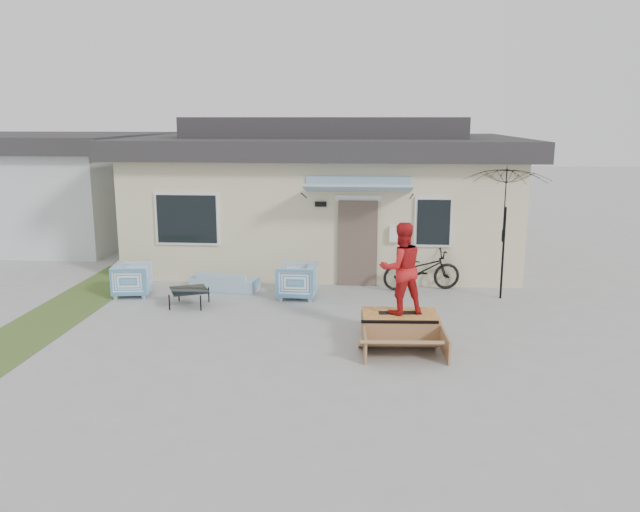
# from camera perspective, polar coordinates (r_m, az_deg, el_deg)

# --- Properties ---
(ground) EXTENTS (90.00, 90.00, 0.00)m
(ground) POSITION_cam_1_polar(r_m,az_deg,el_deg) (11.71, -2.20, -8.07)
(ground) COLOR #999999
(ground) RESTS_ON ground
(grass_strip) EXTENTS (1.40, 8.00, 0.01)m
(grass_strip) POSITION_cam_1_polar(r_m,az_deg,el_deg) (15.02, -21.41, -4.32)
(grass_strip) COLOR #3E5926
(grass_strip) RESTS_ON ground
(house) EXTENTS (10.80, 8.49, 4.10)m
(house) POSITION_cam_1_polar(r_m,az_deg,el_deg) (19.06, 0.62, 5.82)
(house) COLOR beige
(house) RESTS_ON ground
(neighbor_house) EXTENTS (8.60, 7.60, 3.50)m
(neighbor_house) POSITION_cam_1_polar(r_m,az_deg,el_deg) (24.13, -24.88, 5.67)
(neighbor_house) COLOR silver
(neighbor_house) RESTS_ON ground
(loveseat) EXTENTS (1.63, 0.68, 0.62)m
(loveseat) POSITION_cam_1_polar(r_m,az_deg,el_deg) (15.51, -8.44, -1.91)
(loveseat) COLOR teal
(loveseat) RESTS_ON ground
(armchair_left) EXTENTS (0.88, 0.92, 0.84)m
(armchair_left) POSITION_cam_1_polar(r_m,az_deg,el_deg) (15.49, -16.23, -1.87)
(armchair_left) COLOR teal
(armchair_left) RESTS_ON ground
(armchair_right) EXTENTS (0.83, 0.88, 0.88)m
(armchair_right) POSITION_cam_1_polar(r_m,az_deg,el_deg) (14.70, -2.07, -2.05)
(armchair_right) COLOR teal
(armchair_right) RESTS_ON ground
(coffee_table) EXTENTS (1.01, 1.01, 0.38)m
(coffee_table) POSITION_cam_1_polar(r_m,az_deg,el_deg) (14.40, -11.47, -3.62)
(coffee_table) COLOR black
(coffee_table) RESTS_ON ground
(bicycle) EXTENTS (1.96, 1.01, 1.19)m
(bicycle) POSITION_cam_1_polar(r_m,az_deg,el_deg) (15.53, 8.98, -0.83)
(bicycle) COLOR black
(bicycle) RESTS_ON ground
(patio_umbrella) EXTENTS (2.30, 2.21, 2.20)m
(patio_umbrella) POSITION_cam_1_polar(r_m,az_deg,el_deg) (14.96, 16.03, 2.85)
(patio_umbrella) COLOR black
(patio_umbrella) RESTS_ON ground
(skate_ramp) EXTENTS (1.49, 1.93, 0.46)m
(skate_ramp) POSITION_cam_1_polar(r_m,az_deg,el_deg) (12.19, 7.08, -6.17)
(skate_ramp) COLOR #916943
(skate_ramp) RESTS_ON ground
(skateboard) EXTENTS (0.81, 0.27, 0.05)m
(skateboard) POSITION_cam_1_polar(r_m,az_deg,el_deg) (12.16, 7.09, -4.95)
(skateboard) COLOR black
(skateboard) RESTS_ON skate_ramp
(skater) EXTENTS (1.00, 0.89, 1.70)m
(skater) POSITION_cam_1_polar(r_m,az_deg,el_deg) (11.93, 7.20, -0.93)
(skater) COLOR red
(skater) RESTS_ON skateboard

